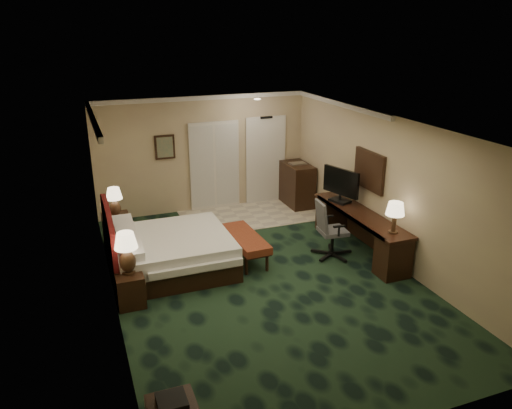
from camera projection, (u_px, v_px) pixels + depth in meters
name	position (u px, v px, depth m)	size (l,w,h in m)	color
floor	(262.00, 277.00, 8.80)	(5.00, 7.50, 0.00)	black
ceiling	(262.00, 126.00, 7.88)	(5.00, 7.50, 0.00)	white
wall_back	(203.00, 154.00, 11.63)	(5.00, 0.00, 2.70)	tan
wall_front	(397.00, 325.00, 5.04)	(5.00, 0.00, 2.70)	tan
wall_left	(108.00, 226.00, 7.51)	(0.00, 7.50, 2.70)	tan
wall_right	(388.00, 189.00, 9.17)	(0.00, 7.50, 2.70)	tan
crown_molding	(262.00, 129.00, 7.89)	(5.00, 7.50, 0.10)	silver
tile_patch	(252.00, 215.00, 11.65)	(3.20, 1.70, 0.01)	#BBB1A0
headboard	(110.00, 239.00, 8.63)	(0.12, 2.00, 1.40)	#550D10
entry_door	(265.00, 161.00, 12.23)	(1.02, 0.06, 2.18)	silver
closet_doors	(215.00, 166.00, 11.78)	(1.20, 0.06, 2.10)	silver
wall_art	(165.00, 147.00, 11.21)	(0.45, 0.06, 0.55)	#506D5D
wall_mirror	(369.00, 170.00, 9.61)	(0.05, 0.95, 0.75)	white
bed	(173.00, 253.00, 9.01)	(2.04, 1.89, 0.65)	white
nightstand_near	(130.00, 289.00, 7.88)	(0.43, 0.49, 0.53)	black
nightstand_far	(117.00, 231.00, 9.93)	(0.52, 0.60, 0.65)	black
lamp_near	(127.00, 253.00, 7.72)	(0.36, 0.36, 0.68)	black
lamp_far	(115.00, 202.00, 9.68)	(0.31, 0.31, 0.59)	black
bed_bench	(245.00, 247.00, 9.43)	(0.49, 1.43, 0.48)	maroon
desk	(359.00, 232.00, 9.71)	(0.59, 2.73, 0.79)	black
tv	(341.00, 185.00, 10.07)	(0.08, 0.90, 0.70)	black
desk_lamp	(395.00, 217.00, 8.59)	(0.33, 0.33, 0.57)	black
desk_chair	(333.00, 229.00, 9.44)	(0.65, 0.61, 1.12)	#47484C
minibar	(297.00, 185.00, 12.16)	(0.55, 0.98, 1.04)	black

